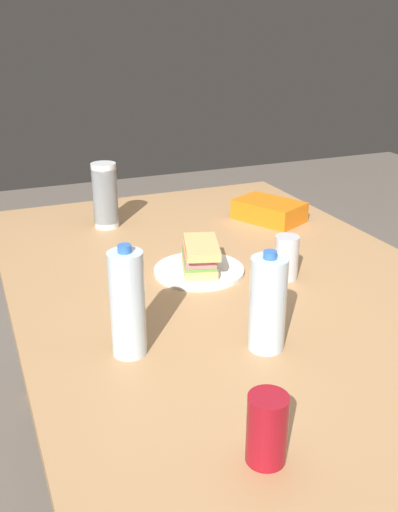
# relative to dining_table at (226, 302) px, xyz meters

# --- Properties ---
(ground_plane) EXTENTS (8.00, 8.00, 0.00)m
(ground_plane) POSITION_rel_dining_table_xyz_m (0.00, 0.00, -0.70)
(ground_plane) COLOR #70665B
(dining_table) EXTENTS (1.70, 1.16, 0.78)m
(dining_table) POSITION_rel_dining_table_xyz_m (0.00, 0.00, 0.00)
(dining_table) COLOR tan
(dining_table) RESTS_ON ground_plane
(paper_plate) EXTENTS (0.25, 0.25, 0.01)m
(paper_plate) POSITION_rel_dining_table_xyz_m (-0.05, -0.06, 0.09)
(paper_plate) COLOR white
(paper_plate) RESTS_ON dining_table
(sandwich) EXTENTS (0.20, 0.14, 0.08)m
(sandwich) POSITION_rel_dining_table_xyz_m (-0.05, -0.06, 0.13)
(sandwich) COLOR #DBB26B
(sandwich) RESTS_ON paper_plate
(soda_can_red) EXTENTS (0.07, 0.07, 0.12)m
(soda_can_red) POSITION_rel_dining_table_xyz_m (0.67, -0.25, 0.14)
(soda_can_red) COLOR maroon
(soda_can_red) RESTS_ON dining_table
(chip_bag) EXTENTS (0.27, 0.24, 0.07)m
(chip_bag) POSITION_rel_dining_table_xyz_m (-0.38, 0.34, 0.12)
(chip_bag) COLOR orange
(chip_bag) RESTS_ON dining_table
(water_bottle_tall) EXTENTS (0.07, 0.07, 0.25)m
(water_bottle_tall) POSITION_rel_dining_table_xyz_m (0.28, -0.36, 0.20)
(water_bottle_tall) COLOR silver
(water_bottle_tall) RESTS_ON dining_table
(plastic_cup_stack) EXTENTS (0.08, 0.08, 0.22)m
(plastic_cup_stack) POSITION_rel_dining_table_xyz_m (-0.53, -0.20, 0.19)
(plastic_cup_stack) COLOR silver
(plastic_cup_stack) RESTS_ON dining_table
(water_bottle_spare) EXTENTS (0.08, 0.08, 0.23)m
(water_bottle_spare) POSITION_rel_dining_table_xyz_m (0.37, -0.08, 0.19)
(water_bottle_spare) COLOR silver
(water_bottle_spare) RESTS_ON dining_table
(soda_can_silver) EXTENTS (0.07, 0.07, 0.12)m
(soda_can_silver) POSITION_rel_dining_table_xyz_m (0.07, 0.14, 0.14)
(soda_can_silver) COLOR silver
(soda_can_silver) RESTS_ON dining_table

